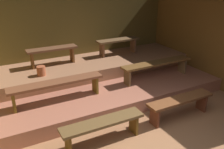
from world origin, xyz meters
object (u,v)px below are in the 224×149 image
pail_middle (41,71)px  bench_middle_left (52,51)px  bench_floor_left (103,125)px  bench_lower_right (157,65)px  bench_middle_right (118,42)px  bench_floor_right (180,102)px  bench_lower_left (57,85)px

pail_middle → bench_middle_left: bearing=53.7°
bench_floor_left → bench_lower_right: 2.66m
bench_middle_right → bench_floor_left: bearing=-123.8°
bench_floor_right → bench_lower_right: (0.42, 1.38, 0.33)m
bench_lower_left → bench_middle_right: 2.77m
bench_floor_right → bench_lower_left: (-2.24, 1.38, 0.33)m
bench_floor_left → bench_middle_left: bearing=91.7°
bench_lower_left → pail_middle: 0.86m
bench_floor_left → bench_lower_right: size_ratio=0.77×
bench_lower_left → bench_middle_right: size_ratio=1.54×
bench_floor_right → bench_middle_right: 2.92m
bench_lower_right → bench_middle_right: (-0.33, 1.47, 0.30)m
bench_middle_left → bench_middle_right: 1.99m
bench_middle_left → bench_floor_left: bearing=-88.3°
bench_floor_left → pail_middle: size_ratio=6.82×
bench_lower_left → bench_middle_left: 1.54m
bench_floor_left → bench_middle_left: 2.92m
bench_floor_left → bench_middle_right: (1.91, 2.85, 0.63)m
bench_middle_left → pail_middle: bench_middle_left is taller
bench_lower_right → pail_middle: pail_middle is taller
bench_lower_left → bench_floor_right: bearing=-31.6°
bench_middle_right → bench_middle_left: bearing=180.0°
bench_floor_left → bench_middle_left: size_ratio=1.19×
bench_lower_left → bench_middle_right: (2.33, 1.47, 0.30)m
bench_lower_left → bench_middle_left: bearing=77.2°
bench_lower_left → bench_middle_left: size_ratio=1.54×
bench_lower_left → pail_middle: pail_middle is taller
bench_lower_left → bench_lower_right: 2.66m
bench_lower_right → bench_middle_left: size_ratio=1.54×
bench_lower_right → bench_floor_right: bearing=-106.8°
bench_floor_right → bench_middle_left: bearing=123.8°
bench_floor_left → bench_floor_right: (1.83, 0.00, 0.00)m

